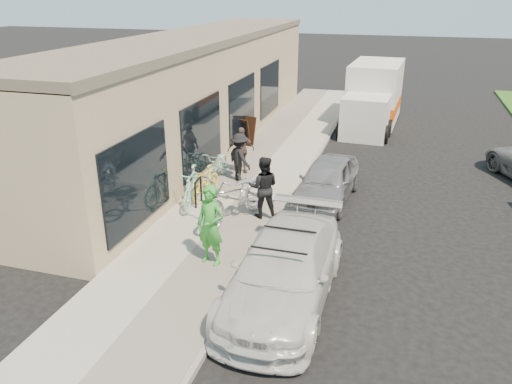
# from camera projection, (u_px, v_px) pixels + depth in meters

# --- Properties ---
(ground) EXTENTS (120.00, 120.00, 0.00)m
(ground) POSITION_uv_depth(u_px,v_px,m) (279.00, 260.00, 11.47)
(ground) COLOR black
(ground) RESTS_ON ground
(sidewalk) EXTENTS (3.00, 34.00, 0.15)m
(sidewalk) POSITION_uv_depth(u_px,v_px,m) (238.00, 199.00, 14.63)
(sidewalk) COLOR #9F9B8F
(sidewalk) RESTS_ON ground
(curb) EXTENTS (0.12, 34.00, 0.13)m
(curb) POSITION_uv_depth(u_px,v_px,m) (289.00, 205.00, 14.23)
(curb) COLOR gray
(curb) RESTS_ON ground
(storefront) EXTENTS (3.60, 20.00, 4.22)m
(storefront) POSITION_uv_depth(u_px,v_px,m) (199.00, 91.00, 19.13)
(storefront) COLOR tan
(storefront) RESTS_ON ground
(bike_rack) EXTENTS (0.09, 0.55, 0.77)m
(bike_rack) POSITION_uv_depth(u_px,v_px,m) (198.00, 189.00, 13.88)
(bike_rack) COLOR black
(bike_rack) RESTS_ON sidewalk
(sandwich_board) EXTENTS (0.80, 0.81, 1.06)m
(sandwich_board) POSITION_uv_depth(u_px,v_px,m) (245.00, 131.00, 19.14)
(sandwich_board) COLOR black
(sandwich_board) RESTS_ON sidewalk
(sedan_white) EXTENTS (1.92, 4.66, 1.39)m
(sedan_white) POSITION_uv_depth(u_px,v_px,m) (284.00, 270.00, 9.81)
(sedan_white) COLOR silver
(sedan_white) RESTS_ON ground
(sedan_silver) EXTENTS (1.73, 3.71, 1.23)m
(sedan_silver) POSITION_uv_depth(u_px,v_px,m) (327.00, 180.00, 14.52)
(sedan_silver) COLOR gray
(sedan_silver) RESTS_ON ground
(moving_truck) EXTENTS (2.38, 5.67, 2.74)m
(moving_truck) POSITION_uv_depth(u_px,v_px,m) (373.00, 99.00, 22.23)
(moving_truck) COLOR silver
(moving_truck) RESTS_ON ground
(tandem_bike) EXTENTS (1.78, 2.79, 1.39)m
(tandem_bike) POSITION_uv_depth(u_px,v_px,m) (235.00, 197.00, 12.79)
(tandem_bike) COLOR silver
(tandem_bike) RESTS_ON sidewalk
(woman_rider) EXTENTS (0.75, 0.58, 1.82)m
(woman_rider) POSITION_uv_depth(u_px,v_px,m) (210.00, 225.00, 10.76)
(woman_rider) COLOR green
(woman_rider) RESTS_ON sidewalk
(man_standing) EXTENTS (0.93, 0.79, 1.67)m
(man_standing) POSITION_uv_depth(u_px,v_px,m) (263.00, 187.00, 13.02)
(man_standing) COLOR black
(man_standing) RESTS_ON sidewalk
(cruiser_bike_a) EXTENTS (0.82, 1.86, 1.08)m
(cruiser_bike_a) POSITION_uv_depth(u_px,v_px,m) (192.00, 187.00, 13.82)
(cruiser_bike_a) COLOR #90D7C3
(cruiser_bike_a) RESTS_ON sidewalk
(cruiser_bike_b) EXTENTS (0.80, 1.96, 1.01)m
(cruiser_bike_b) POSITION_uv_depth(u_px,v_px,m) (218.00, 165.00, 15.62)
(cruiser_bike_b) COLOR #90D7C3
(cruiser_bike_b) RESTS_ON sidewalk
(cruiser_bike_c) EXTENTS (0.65, 1.54, 0.90)m
(cruiser_bike_c) POSITION_uv_depth(u_px,v_px,m) (206.00, 182.00, 14.43)
(cruiser_bike_c) COLOR yellow
(cruiser_bike_c) RESTS_ON sidewalk
(bystander_a) EXTENTS (1.13, 1.06, 1.53)m
(bystander_a) POSITION_uv_depth(u_px,v_px,m) (240.00, 158.00, 15.50)
(bystander_a) COLOR black
(bystander_a) RESTS_ON sidewalk
(bystander_b) EXTENTS (0.96, 0.79, 1.53)m
(bystander_b) POSITION_uv_depth(u_px,v_px,m) (241.00, 150.00, 16.21)
(bystander_b) COLOR brown
(bystander_b) RESTS_ON sidewalk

